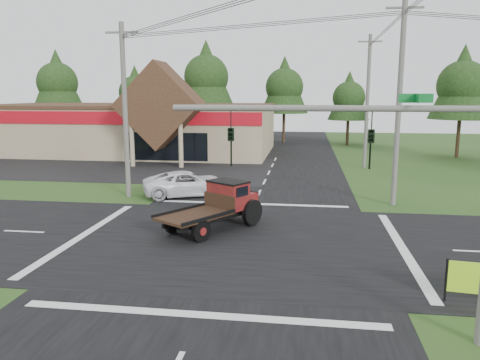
# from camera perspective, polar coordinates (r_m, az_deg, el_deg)

# --- Properties ---
(ground) EXTENTS (120.00, 120.00, 0.00)m
(ground) POSITION_cam_1_polar(r_m,az_deg,el_deg) (20.58, -0.49, -7.49)
(ground) COLOR #264719
(ground) RESTS_ON ground
(road_ns) EXTENTS (12.00, 120.00, 0.02)m
(road_ns) POSITION_cam_1_polar(r_m,az_deg,el_deg) (20.58, -0.49, -7.47)
(road_ns) COLOR black
(road_ns) RESTS_ON ground
(road_ew) EXTENTS (120.00, 12.00, 0.02)m
(road_ew) POSITION_cam_1_polar(r_m,az_deg,el_deg) (20.58, -0.49, -7.46)
(road_ew) COLOR black
(road_ew) RESTS_ON ground
(parking_apron) EXTENTS (28.00, 14.00, 0.02)m
(parking_apron) POSITION_cam_1_polar(r_m,az_deg,el_deg) (42.40, -15.57, 1.52)
(parking_apron) COLOR black
(parking_apron) RESTS_ON ground
(cvs_building) EXTENTS (30.40, 18.20, 9.19)m
(cvs_building) POSITION_cam_1_polar(r_m,az_deg,el_deg) (52.47, -12.84, 6.34)
(cvs_building) COLOR tan
(cvs_building) RESTS_ON ground
(traffic_signal_mast) EXTENTS (8.12, 0.24, 7.00)m
(traffic_signal_mast) POSITION_cam_1_polar(r_m,az_deg,el_deg) (12.36, 21.54, 0.75)
(traffic_signal_mast) COLOR #595651
(traffic_signal_mast) RESTS_ON ground
(utility_pole_nw) EXTENTS (2.00, 0.30, 10.50)m
(utility_pole_nw) POSITION_cam_1_polar(r_m,az_deg,el_deg) (29.47, -13.84, 8.32)
(utility_pole_nw) COLOR #595651
(utility_pole_nw) RESTS_ON ground
(utility_pole_ne) EXTENTS (2.00, 0.30, 11.50)m
(utility_pole_ne) POSITION_cam_1_polar(r_m,az_deg,el_deg) (27.83, 18.82, 8.99)
(utility_pole_ne) COLOR #595651
(utility_pole_ne) RESTS_ON ground
(utility_pole_n) EXTENTS (2.00, 0.30, 11.20)m
(utility_pole_n) POSITION_cam_1_polar(r_m,az_deg,el_deg) (41.67, 15.26, 9.30)
(utility_pole_n) COLOR #595651
(utility_pole_n) RESTS_ON ground
(tree_row_a) EXTENTS (6.72, 6.72, 12.12)m
(tree_row_a) POSITION_cam_1_polar(r_m,az_deg,el_deg) (67.89, -21.39, 11.24)
(tree_row_a) COLOR #332316
(tree_row_a) RESTS_ON ground
(tree_row_b) EXTENTS (5.60, 5.60, 10.10)m
(tree_row_b) POSITION_cam_1_polar(r_m,az_deg,el_deg) (65.49, -12.65, 10.57)
(tree_row_b) COLOR #332316
(tree_row_b) RESTS_ON ground
(tree_row_c) EXTENTS (7.28, 7.28, 13.13)m
(tree_row_c) POSITION_cam_1_polar(r_m,az_deg,el_deg) (61.76, -4.13, 12.68)
(tree_row_c) COLOR #332316
(tree_row_c) RESTS_ON ground
(tree_row_d) EXTENTS (6.16, 6.16, 11.11)m
(tree_row_d) POSITION_cam_1_polar(r_m,az_deg,el_deg) (61.43, 5.43, 11.42)
(tree_row_d) COLOR #332316
(tree_row_d) RESTS_ON ground
(tree_row_e) EXTENTS (5.04, 5.04, 9.09)m
(tree_row_e) POSITION_cam_1_polar(r_m,az_deg,el_deg) (59.57, 13.14, 9.93)
(tree_row_e) COLOR #332316
(tree_row_e) RESTS_ON ground
(tree_side_ne) EXTENTS (6.16, 6.16, 11.11)m
(tree_side_ne) POSITION_cam_1_polar(r_m,az_deg,el_deg) (51.62, 25.51, 10.64)
(tree_side_ne) COLOR #332316
(tree_side_ne) RESTS_ON ground
(antique_flatbed_truck) EXTENTS (4.74, 5.67, 2.27)m
(antique_flatbed_truck) POSITION_cam_1_polar(r_m,az_deg,el_deg) (21.92, -3.40, -3.30)
(antique_flatbed_truck) COLOR #5D0D18
(antique_flatbed_truck) RESTS_ON ground
(white_pickup) EXTENTS (6.13, 4.55, 1.55)m
(white_pickup) POSITION_cam_1_polar(r_m,az_deg,el_deg) (29.59, -6.35, -0.43)
(white_pickup) COLOR white
(white_pickup) RESTS_ON ground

